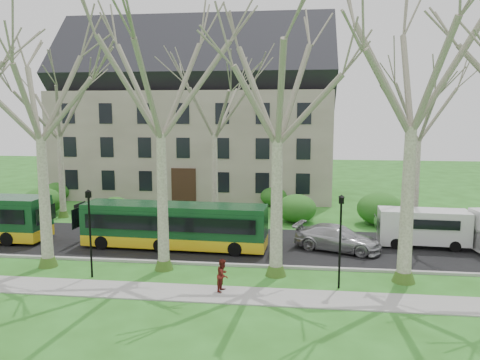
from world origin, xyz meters
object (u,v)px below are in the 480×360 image
(sedan, at_px, (337,238))
(van_a, at_px, (423,228))
(pedestrian_b, at_px, (223,275))
(bus_follow, at_px, (175,225))

(sedan, xyz_separation_m, van_a, (5.15, 1.40, 0.39))
(sedan, xyz_separation_m, pedestrian_b, (-5.67, -7.10, 0.01))
(bus_follow, bearing_deg, van_a, 10.51)
(bus_follow, distance_m, van_a, 14.91)
(bus_follow, xyz_separation_m, van_a, (14.76, 2.08, -0.25))
(bus_follow, xyz_separation_m, sedan, (9.60, 0.68, -0.64))
(bus_follow, relative_size, pedestrian_b, 7.41)
(bus_follow, relative_size, sedan, 2.17)
(van_a, bearing_deg, pedestrian_b, -138.61)
(bus_follow, height_order, pedestrian_b, bus_follow)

